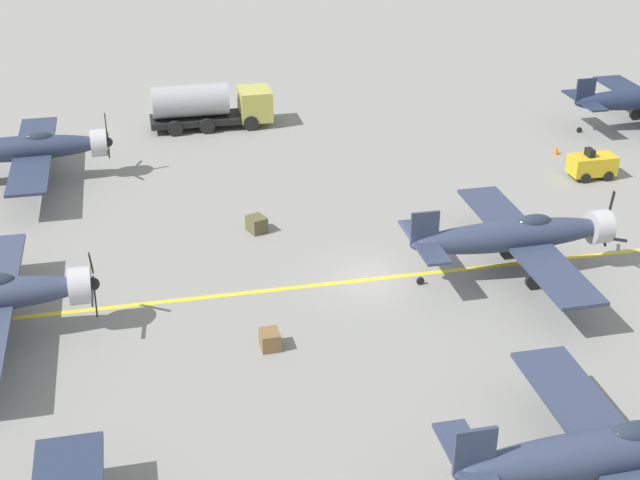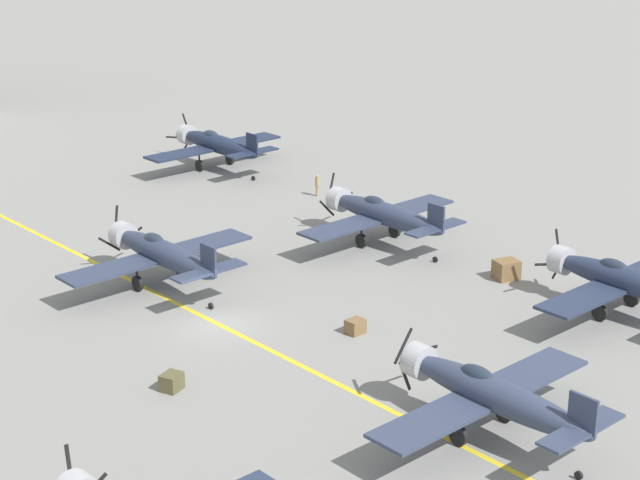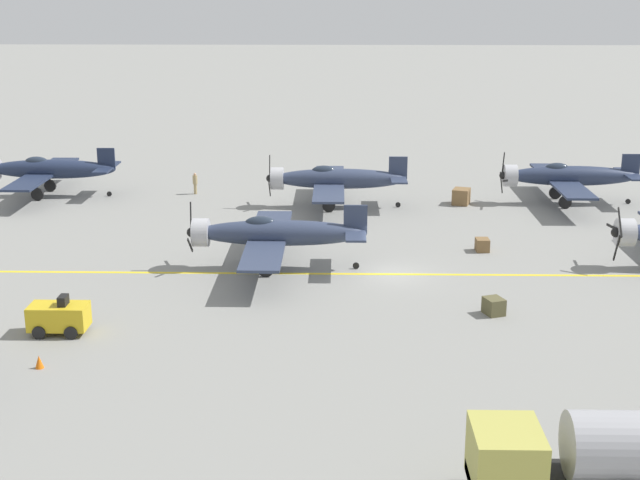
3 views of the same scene
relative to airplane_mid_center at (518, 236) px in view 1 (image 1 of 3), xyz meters
The scene contains 10 objects.
ground_plane 6.67m from the airplane_mid_center, 98.49° to the right, with size 400.00×400.00×0.00m, color gray.
taxiway_stripe 6.67m from the airplane_mid_center, 98.49° to the right, with size 0.30×160.00×0.01m, color yellow.
airplane_mid_center is the anchor object (origin of this frame).
airplane_near_left 27.93m from the airplane_mid_center, 125.38° to the right, with size 12.00×9.98×3.80m.
airplane_mid_right 14.84m from the airplane_mid_center, 12.63° to the right, with size 12.00×9.98×3.76m.
fuel_tanker 25.91m from the airplane_mid_center, 153.48° to the right, with size 2.67×8.00×2.98m.
tow_tractor 13.42m from the airplane_mid_center, 137.53° to the left, with size 1.57×2.60×1.79m.
supply_crate_by_tanker 13.16m from the airplane_mid_center, 122.42° to the right, with size 0.97×0.81×0.81m, color brown.
supply_crate_mid_lane 12.75m from the airplane_mid_center, 73.34° to the right, with size 0.91×0.76×0.76m, color brown.
traffic_cone 16.33m from the airplane_mid_center, 147.56° to the left, with size 0.36×0.36×0.55m, color orange.
Camera 1 is at (34.47, -10.28, 20.25)m, focal length 50.00 mm.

